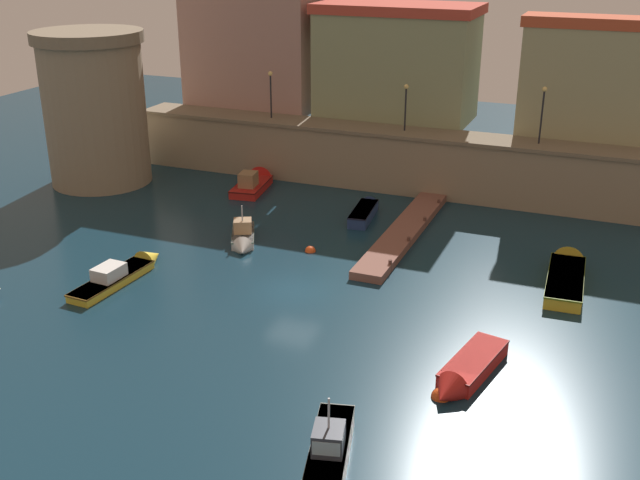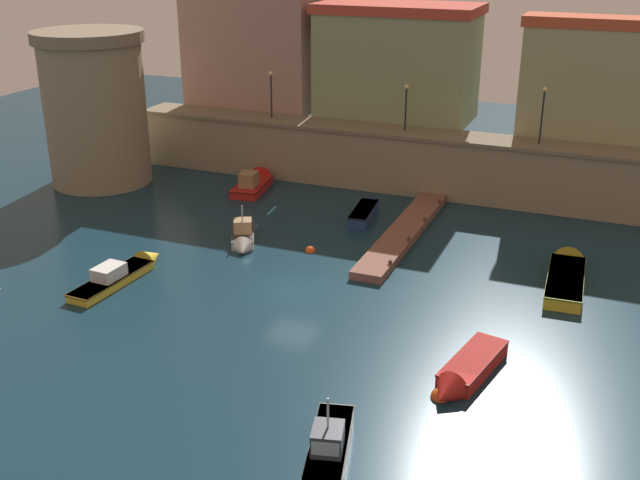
{
  "view_description": "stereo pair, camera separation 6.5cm",
  "coord_description": "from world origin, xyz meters",
  "px_view_note": "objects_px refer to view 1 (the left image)",
  "views": [
    {
      "loc": [
        14.88,
        -32.59,
        17.38
      ],
      "look_at": [
        0.0,
        3.8,
        1.39
      ],
      "focal_mm": 43.32,
      "sensor_mm": 36.0,
      "label": 1
    },
    {
      "loc": [
        14.94,
        -32.56,
        17.38
      ],
      "look_at": [
        0.0,
        3.8,
        1.39
      ],
      "focal_mm": 43.32,
      "sensor_mm": 36.0,
      "label": 2
    }
  ],
  "objects_px": {
    "moored_boat_7": "(124,272)",
    "mooring_buoy_1": "(310,251)",
    "moored_boat_0": "(566,272)",
    "fortress_tower": "(95,108)",
    "quay_lamp_1": "(406,100)",
    "moored_boat_4": "(465,373)",
    "quay_lamp_2": "(543,106)",
    "mooring_buoy_0": "(441,397)",
    "quay_lamp_0": "(271,87)",
    "moored_boat_5": "(327,464)",
    "moored_boat_6": "(255,182)",
    "moored_boat_3": "(243,238)",
    "moored_boat_2": "(366,210)"
  },
  "relations": [
    {
      "from": "moored_boat_7",
      "to": "mooring_buoy_1",
      "type": "xyz_separation_m",
      "value": [
        7.78,
        7.05,
        -0.34
      ]
    },
    {
      "from": "moored_boat_0",
      "to": "fortress_tower",
      "type": "bearing_deg",
      "value": 79.02
    },
    {
      "from": "quay_lamp_1",
      "to": "moored_boat_4",
      "type": "xyz_separation_m",
      "value": [
        9.59,
        -23.17,
        -6.06
      ]
    },
    {
      "from": "quay_lamp_2",
      "to": "moored_boat_7",
      "type": "bearing_deg",
      "value": -132.72
    },
    {
      "from": "fortress_tower",
      "to": "moored_boat_4",
      "type": "xyz_separation_m",
      "value": [
        30.51,
        -16.57,
        -5.1
      ]
    },
    {
      "from": "quay_lamp_1",
      "to": "moored_boat_4",
      "type": "height_order",
      "value": "quay_lamp_1"
    },
    {
      "from": "moored_boat_0",
      "to": "mooring_buoy_0",
      "type": "bearing_deg",
      "value": 162.73
    },
    {
      "from": "quay_lamp_2",
      "to": "quay_lamp_0",
      "type": "bearing_deg",
      "value": -180.0
    },
    {
      "from": "quay_lamp_1",
      "to": "moored_boat_5",
      "type": "xyz_separation_m",
      "value": [
        6.57,
        -30.96,
        -5.86
      ]
    },
    {
      "from": "fortress_tower",
      "to": "quay_lamp_1",
      "type": "distance_m",
      "value": 21.95
    },
    {
      "from": "moored_boat_6",
      "to": "mooring_buoy_1",
      "type": "relative_size",
      "value": 9.13
    },
    {
      "from": "quay_lamp_2",
      "to": "moored_boat_3",
      "type": "xyz_separation_m",
      "value": [
        -14.86,
        -13.43,
        -6.33
      ]
    },
    {
      "from": "moored_boat_0",
      "to": "moored_boat_4",
      "type": "height_order",
      "value": "moored_boat_0"
    },
    {
      "from": "moored_boat_5",
      "to": "moored_boat_7",
      "type": "distance_m",
      "value": 19.36
    },
    {
      "from": "fortress_tower",
      "to": "mooring_buoy_1",
      "type": "height_order",
      "value": "fortress_tower"
    },
    {
      "from": "mooring_buoy_0",
      "to": "mooring_buoy_1",
      "type": "distance_m",
      "value": 15.86
    },
    {
      "from": "quay_lamp_1",
      "to": "quay_lamp_2",
      "type": "height_order",
      "value": "quay_lamp_2"
    },
    {
      "from": "moored_boat_2",
      "to": "moored_boat_6",
      "type": "distance_m",
      "value": 9.66
    },
    {
      "from": "moored_boat_7",
      "to": "quay_lamp_0",
      "type": "bearing_deg",
      "value": 5.67
    },
    {
      "from": "moored_boat_5",
      "to": "mooring_buoy_1",
      "type": "height_order",
      "value": "moored_boat_5"
    },
    {
      "from": "fortress_tower",
      "to": "quay_lamp_1",
      "type": "relative_size",
      "value": 3.37
    },
    {
      "from": "quay_lamp_1",
      "to": "fortress_tower",
      "type": "bearing_deg",
      "value": -162.49
    },
    {
      "from": "quay_lamp_1",
      "to": "mooring_buoy_0",
      "type": "bearing_deg",
      "value": -70.05
    },
    {
      "from": "quay_lamp_1",
      "to": "moored_boat_6",
      "type": "relative_size",
      "value": 0.56
    },
    {
      "from": "mooring_buoy_1",
      "to": "moored_boat_5",
      "type": "bearing_deg",
      "value": -65.46
    },
    {
      "from": "moored_boat_4",
      "to": "moored_boat_6",
      "type": "distance_m",
      "value": 27.65
    },
    {
      "from": "quay_lamp_0",
      "to": "moored_boat_2",
      "type": "distance_m",
      "value": 12.99
    },
    {
      "from": "quay_lamp_2",
      "to": "moored_boat_7",
      "type": "height_order",
      "value": "quay_lamp_2"
    },
    {
      "from": "moored_boat_0",
      "to": "mooring_buoy_1",
      "type": "distance_m",
      "value": 14.17
    },
    {
      "from": "moored_boat_0",
      "to": "moored_boat_7",
      "type": "bearing_deg",
      "value": 108.86
    },
    {
      "from": "moored_boat_4",
      "to": "mooring_buoy_0",
      "type": "bearing_deg",
      "value": -9.18
    },
    {
      "from": "quay_lamp_0",
      "to": "moored_boat_3",
      "type": "bearing_deg",
      "value": -71.63
    },
    {
      "from": "quay_lamp_1",
      "to": "moored_boat_2",
      "type": "height_order",
      "value": "quay_lamp_1"
    },
    {
      "from": "moored_boat_2",
      "to": "moored_boat_5",
      "type": "xyz_separation_m",
      "value": [
        7.19,
        -24.75,
        0.17
      ]
    },
    {
      "from": "quay_lamp_1",
      "to": "mooring_buoy_0",
      "type": "height_order",
      "value": "quay_lamp_1"
    },
    {
      "from": "moored_boat_4",
      "to": "moored_boat_5",
      "type": "relative_size",
      "value": 0.9
    },
    {
      "from": "moored_boat_2",
      "to": "moored_boat_6",
      "type": "xyz_separation_m",
      "value": [
        -9.29,
        2.64,
        0.01
      ]
    },
    {
      "from": "quay_lamp_2",
      "to": "moored_boat_4",
      "type": "relative_size",
      "value": 0.66
    },
    {
      "from": "moored_boat_5",
      "to": "moored_boat_7",
      "type": "height_order",
      "value": "moored_boat_5"
    },
    {
      "from": "moored_boat_3",
      "to": "moored_boat_6",
      "type": "bearing_deg",
      "value": 176.41
    },
    {
      "from": "moored_boat_5",
      "to": "mooring_buoy_0",
      "type": "relative_size",
      "value": 7.82
    },
    {
      "from": "quay_lamp_0",
      "to": "quay_lamp_1",
      "type": "bearing_deg",
      "value": 0.0
    },
    {
      "from": "fortress_tower",
      "to": "moored_boat_0",
      "type": "height_order",
      "value": "fortress_tower"
    },
    {
      "from": "quay_lamp_0",
      "to": "moored_boat_2",
      "type": "relative_size",
      "value": 0.66
    },
    {
      "from": "fortress_tower",
      "to": "quay_lamp_2",
      "type": "bearing_deg",
      "value": 12.41
    },
    {
      "from": "quay_lamp_2",
      "to": "mooring_buoy_1",
      "type": "bearing_deg",
      "value": -129.55
    },
    {
      "from": "mooring_buoy_1",
      "to": "moored_boat_0",
      "type": "bearing_deg",
      "value": 6.88
    },
    {
      "from": "moored_boat_5",
      "to": "moored_boat_2",
      "type": "bearing_deg",
      "value": -178.15
    },
    {
      "from": "moored_boat_3",
      "to": "moored_boat_7",
      "type": "distance_m",
      "value": 7.55
    },
    {
      "from": "moored_boat_0",
      "to": "moored_boat_5",
      "type": "distance_m",
      "value": 20.52
    }
  ]
}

